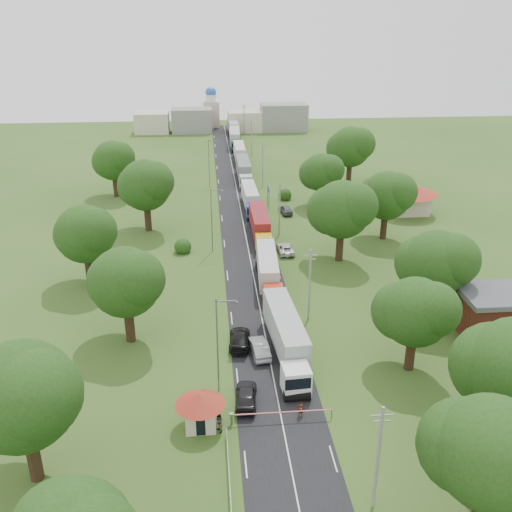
{
  "coord_description": "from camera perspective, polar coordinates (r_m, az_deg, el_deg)",
  "views": [
    {
      "loc": [
        -5.87,
        -65.63,
        33.69
      ],
      "look_at": [
        0.35,
        5.62,
        3.0
      ],
      "focal_mm": 40.0,
      "sensor_mm": 36.0,
      "label": 1
    }
  ],
  "objects": [
    {
      "name": "lamp_1",
      "position": [
        85.4,
        -4.37,
        3.91
      ],
      "size": [
        2.03,
        0.22,
        10.0
      ],
      "color": "slate",
      "rests_on": "ground"
    },
    {
      "name": "car_lane_mid",
      "position": [
        61.38,
        0.35,
        -9.19
      ],
      "size": [
        2.18,
        4.95,
        1.58
      ],
      "primitive_type": "imported",
      "rotation": [
        0.0,
        0.0,
        3.25
      ],
      "color": "gray",
      "rests_on": "ground"
    },
    {
      "name": "pole_2",
      "position": [
        92.06,
        2.37,
        4.84
      ],
      "size": [
        1.6,
        0.24,
        9.0
      ],
      "color": "gray",
      "rests_on": "ground"
    },
    {
      "name": "truck_1",
      "position": [
        75.57,
        1.22,
        -1.47
      ],
      "size": [
        3.07,
        14.49,
        4.0
      ],
      "color": "red",
      "rests_on": "ground"
    },
    {
      "name": "truck_5",
      "position": [
        140.54,
        -1.64,
        10.22
      ],
      "size": [
        2.5,
        14.2,
        3.94
      ],
      "color": "#AF1A2E",
      "rests_on": "ground"
    },
    {
      "name": "house_cream",
      "position": [
        106.47,
        15.01,
        6.03
      ],
      "size": [
        10.08,
        10.08,
        5.8
      ],
      "color": "beige",
      "rests_on": "ground"
    },
    {
      "name": "lamp_2",
      "position": [
        119.01,
        -4.66,
        9.47
      ],
      "size": [
        2.03,
        0.22,
        10.0
      ],
      "color": "slate",
      "rests_on": "ground"
    },
    {
      "name": "distant_town",
      "position": [
        178.33,
        -2.89,
        13.44
      ],
      "size": [
        52.0,
        8.0,
        8.0
      ],
      "color": "gray",
      "rests_on": "ground"
    },
    {
      "name": "tree_5",
      "position": [
        92.18,
        12.9,
        5.94
      ],
      "size": [
        8.8,
        8.8,
        11.07
      ],
      "color": "#382616",
      "rests_on": "ground"
    },
    {
      "name": "truck_4",
      "position": [
        124.19,
        -1.25,
        8.57
      ],
      "size": [
        2.7,
        15.51,
        4.3
      ],
      "color": "silver",
      "rests_on": "ground"
    },
    {
      "name": "pole_0",
      "position": [
        43.69,
        12.11,
        -19.01
      ],
      "size": [
        1.6,
        0.24,
        9.0
      ],
      "color": "gray",
      "rests_on": "ground"
    },
    {
      "name": "truck_6",
      "position": [
        157.24,
        -2.12,
        11.69
      ],
      "size": [
        3.29,
        15.72,
        4.35
      ],
      "color": "#235D37",
      "rests_on": "ground"
    },
    {
      "name": "car_verge_far",
      "position": [
        103.57,
        2.98,
        4.66
      ],
      "size": [
        2.45,
        4.73,
        1.54
      ],
      "primitive_type": "imported",
      "rotation": [
        0.0,
        0.0,
        3.29
      ],
      "color": "#4D4F54",
      "rests_on": "ground"
    },
    {
      "name": "lamp_0",
      "position": [
        53.61,
        -3.73,
        -8.49
      ],
      "size": [
        2.03,
        0.22,
        10.0
      ],
      "color": "slate",
      "rests_on": "ground"
    },
    {
      "name": "car_lane_rear",
      "position": [
        62.98,
        -1.66,
        -8.28
      ],
      "size": [
        2.72,
        5.62,
        1.58
      ],
      "primitive_type": "imported",
      "rotation": [
        0.0,
        0.0,
        3.05
      ],
      "color": "black",
      "rests_on": "ground"
    },
    {
      "name": "pole_5",
      "position": [
        173.45,
        -1.19,
        13.59
      ],
      "size": [
        1.6,
        0.24,
        9.0
      ],
      "color": "gray",
      "rests_on": "ground"
    },
    {
      "name": "car_lane_front",
      "position": [
        54.58,
        -0.99,
        -13.8
      ],
      "size": [
        2.44,
        5.07,
        1.67
      ],
      "primitive_type": "imported",
      "rotation": [
        0.0,
        0.0,
        3.04
      ],
      "color": "black",
      "rests_on": "ground"
    },
    {
      "name": "house_brick",
      "position": [
        69.68,
        22.98,
        -5.24
      ],
      "size": [
        8.6,
        6.6,
        5.2
      ],
      "color": "maroon",
      "rests_on": "ground"
    },
    {
      "name": "truck_2",
      "position": [
        91.75,
        0.38,
        3.11
      ],
      "size": [
        2.51,
        14.56,
        4.04
      ],
      "color": "gold",
      "rests_on": "ground"
    },
    {
      "name": "tree_13",
      "position": [
        115.34,
        -14.09,
        9.27
      ],
      "size": [
        8.8,
        8.8,
        11.07
      ],
      "color": "#382616",
      "rests_on": "ground"
    },
    {
      "name": "truck_7",
      "position": [
        171.99,
        -2.3,
        12.66
      ],
      "size": [
        2.97,
        15.03,
        4.16
      ],
      "color": "silver",
      "rests_on": "ground"
    },
    {
      "name": "pedestrian_near",
      "position": [
        53.23,
        4.51,
        -15.06
      ],
      "size": [
        0.61,
        0.44,
        1.55
      ],
      "primitive_type": "imported",
      "rotation": [
        0.0,
        0.0,
        0.13
      ],
      "color": "gray",
      "rests_on": "ground"
    },
    {
      "name": "pole_3",
      "position": [
        118.79,
        0.67,
        9.09
      ],
      "size": [
        1.6,
        0.24,
        9.0
      ],
      "color": "gray",
      "rests_on": "ground"
    },
    {
      "name": "boom_barrier",
      "position": [
        52.41,
        1.09,
        -15.52
      ],
      "size": [
        9.22,
        0.35,
        1.18
      ],
      "color": "slate",
      "rests_on": "ground"
    },
    {
      "name": "tree_2",
      "position": [
        58.4,
        15.59,
        -5.36
      ],
      "size": [
        8.0,
        8.0,
        10.1
      ],
      "color": "#382616",
      "rests_on": "ground"
    },
    {
      "name": "tree_0",
      "position": [
        42.33,
        22.4,
        -17.59
      ],
      "size": [
        8.8,
        8.8,
        11.07
      ],
      "color": "#382616",
      "rests_on": "ground"
    },
    {
      "name": "info_sign",
      "position": [
        105.79,
        1.24,
        6.35
      ],
      "size": [
        0.12,
        3.1,
        4.1
      ],
      "color": "slate",
      "rests_on": "ground"
    },
    {
      "name": "tree_12",
      "position": [
        94.95,
        -11.01,
        7.0
      ],
      "size": [
        9.6,
        9.6,
        12.05
      ],
      "color": "#382616",
      "rests_on": "ground"
    },
    {
      "name": "pole_1",
      "position": [
        66.4,
        5.39,
        -2.79
      ],
      "size": [
        1.6,
        0.24,
        9.0
      ],
      "color": "gray",
      "rests_on": "ground"
    },
    {
      "name": "tree_3",
      "position": [
        68.62,
        17.59,
        -0.61
      ],
      "size": [
        8.8,
        8.8,
        11.07
      ],
      "color": "#382616",
      "rests_on": "ground"
    },
    {
      "name": "guard_booth",
      "position": [
        51.44,
        -5.6,
        -14.7
      ],
      "size": [
        4.4,
        4.4,
        3.45
      ],
      "color": "beige",
      "rests_on": "ground"
    },
    {
      "name": "ground",
      "position": [
        74.01,
        0.11,
        -3.86
      ],
      "size": [
        260.0,
        260.0,
        0.0
      ],
      "primitive_type": "plane",
      "color": "#31521B",
      "rests_on": "ground"
    },
    {
      "name": "tree_4",
      "position": [
        82.28,
        8.55,
        4.66
      ],
      "size": [
        9.6,
        9.6,
        12.05
      ],
      "color": "#382616",
      "rests_on": "ground"
    },
    {
      "name": "road",
      "position": [
        92.21,
        -0.99,
        1.79
      ],
      "size": [
        8.0,
        200.0,
        0.04
      ],
      "primitive_type": "cube",
      "color": "black",
      "rests_on": "ground"
    },
    {
      "name": "car_verge_near",
      "position": [
        86.43,
        2.95,
        0.74
      ],
      "size": [
        2.41,
        5.01,
        1.38
      ],
      "primitive_type": "imported",
      "rotation": [
        0.0,
        0.0,
        3.17
      ],
      "color": "silver",
      "rests_on": "ground"
    },
    {
      "name": "pedestrian_booth",
      "position": [
        51.41,
        -3.73,
        -16.4
      ],
      "size": [
        1.0,
        1.12,
        1.9
      ],
      "primitive_type": "imported",
      "rotation": [
        0.0,
        0.0,
        -1.21
      ],
      "color": "gray",
      "rests_on": "ground"
    },
    {
      "name": "tree_6",
      "position": [
        106.42,
        6.55,
        8.32
      ],
      "size": [
        8.0,
        8.0,
        10.1
      ],
      "color": "#382616",
      "rests_on": "ground"
    },
    {
      "name": "pole_4",
      "position": [
        145.99,
        -0.43,
        11.76
      ],
      "size": [
        1.6,
        0.24,
        9.0
      ],
      "color": "gray",
      "rests_on": "ground"
    },
    {
      "name": "tree_10",
      "position": [
        62.42,
        -12.93,
        -2.5
      ],
      "size": [
        8.8,
        8.8,
        11.07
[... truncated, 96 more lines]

